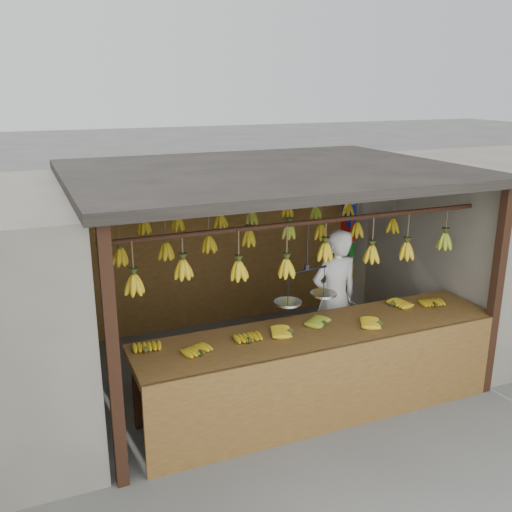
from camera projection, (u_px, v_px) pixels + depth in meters
name	position (u px, v px, depth m)	size (l,w,h in m)	color
ground	(266.00, 364.00, 6.95)	(80.00, 80.00, 0.00)	#5B5B57
stall	(255.00, 201.00, 6.67)	(4.30, 3.30, 2.40)	black
neighbor_right	(501.00, 243.00, 7.96)	(3.00, 3.00, 2.30)	slate
counter	(327.00, 351.00, 5.70)	(3.85, 0.88, 0.96)	brown
hanging_bananas	(267.00, 237.00, 6.48)	(3.60, 2.25, 0.39)	gold
balance_scale	(306.00, 294.00, 5.70)	(0.71, 0.34, 0.80)	black
vendor	(335.00, 298.00, 6.76)	(0.62, 0.40, 1.69)	white
bag_bundles	(347.00, 242.00, 8.57)	(0.08, 0.26, 1.24)	#1426BF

